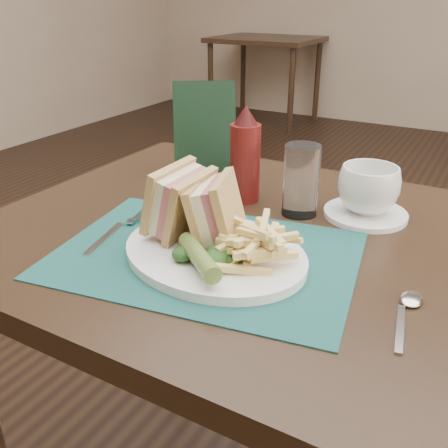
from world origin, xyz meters
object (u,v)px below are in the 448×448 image
at_px(plate, 214,253).
at_px(drinking_glass, 301,180).
at_px(ketchup_bottle, 245,154).
at_px(table_main, 243,393).
at_px(table_bg_left, 265,81).
at_px(check_presenter, 205,133).
at_px(sandwich_half_a, 168,198).
at_px(coffee_cup, 368,189).
at_px(saucer, 365,214).
at_px(placemat, 206,255).
at_px(sandwich_half_b, 202,208).

height_order(plate, drinking_glass, drinking_glass).
bearing_deg(ketchup_bottle, plate, -73.36).
relative_size(table_main, table_bg_left, 1.00).
bearing_deg(ketchup_bottle, check_presenter, 154.98).
relative_size(sandwich_half_a, drinking_glass, 0.88).
bearing_deg(drinking_glass, plate, -102.18).
bearing_deg(coffee_cup, check_presenter, 176.39).
height_order(ketchup_bottle, check_presenter, check_presenter).
distance_m(table_main, table_bg_left, 3.93).
distance_m(sandwich_half_a, drinking_glass, 0.25).
xyz_separation_m(coffee_cup, drinking_glass, (-0.11, -0.05, 0.01)).
height_order(saucer, ketchup_bottle, ketchup_bottle).
distance_m(sandwich_half_a, coffee_cup, 0.36).
height_order(placemat, sandwich_half_a, sandwich_half_a).
distance_m(plate, check_presenter, 0.37).
distance_m(table_bg_left, check_presenter, 3.72).
bearing_deg(coffee_cup, placemat, -123.23).
height_order(placemat, coffee_cup, coffee_cup).
bearing_deg(plate, table_bg_left, 124.28).
relative_size(table_bg_left, sandwich_half_b, 8.48).
xyz_separation_m(table_main, sandwich_half_a, (-0.09, -0.10, 0.45)).
xyz_separation_m(sandwich_half_a, drinking_glass, (0.15, 0.20, -0.01)).
bearing_deg(placemat, saucer, 56.77).
bearing_deg(saucer, placemat, -123.23).
height_order(sandwich_half_b, check_presenter, check_presenter).
bearing_deg(table_main, saucer, 42.91).
bearing_deg(check_presenter, placemat, -92.19).
xyz_separation_m(table_bg_left, check_presenter, (1.44, -3.39, 0.48)).
height_order(saucer, coffee_cup, coffee_cup).
xyz_separation_m(placemat, sandwich_half_a, (-0.08, 0.02, 0.07)).
bearing_deg(table_bg_left, drinking_glass, -64.04).
relative_size(placemat, sandwich_half_b, 4.33).
xyz_separation_m(placemat, check_presenter, (-0.18, 0.29, 0.10)).
relative_size(coffee_cup, drinking_glass, 0.84).
bearing_deg(check_presenter, saucer, -37.19).
distance_m(plate, ketchup_bottle, 0.26).
xyz_separation_m(sandwich_half_b, saucer, (0.19, 0.25, -0.07)).
xyz_separation_m(drinking_glass, check_presenter, (-0.24, 0.07, 0.04)).
height_order(drinking_glass, check_presenter, check_presenter).
bearing_deg(check_presenter, sandwich_half_a, -103.84).
bearing_deg(plate, placemat, -178.90).
bearing_deg(sandwich_half_a, check_presenter, 109.69).
distance_m(table_main, sandwich_half_a, 0.47).
bearing_deg(drinking_glass, sandwich_half_a, -125.61).
height_order(table_bg_left, plate, plate).
relative_size(plate, sandwich_half_b, 2.83).
bearing_deg(table_main, coffee_cup, 42.91).
xyz_separation_m(placemat, plate, (0.02, -0.00, 0.01)).
height_order(placemat, check_presenter, check_presenter).
distance_m(table_main, placemat, 0.39).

